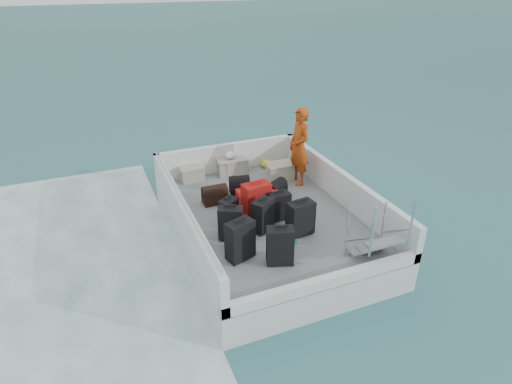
% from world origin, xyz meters
% --- Properties ---
extents(ground, '(160.00, 160.00, 0.00)m').
position_xyz_m(ground, '(0.00, 0.00, 0.00)').
color(ground, '#185054').
rests_on(ground, ground).
extents(wake_foam, '(10.00, 10.00, 0.00)m').
position_xyz_m(wake_foam, '(-4.80, 0.00, 0.00)').
color(wake_foam, white).
rests_on(wake_foam, ground).
extents(ferry_hull, '(3.60, 5.00, 0.60)m').
position_xyz_m(ferry_hull, '(0.00, 0.00, 0.30)').
color(ferry_hull, silver).
rests_on(ferry_hull, ground).
extents(deck, '(3.30, 4.70, 0.02)m').
position_xyz_m(deck, '(0.00, 0.00, 0.61)').
color(deck, slate).
rests_on(deck, ferry_hull).
extents(deck_fittings, '(3.60, 5.00, 0.90)m').
position_xyz_m(deck_fittings, '(0.35, -0.32, 0.99)').
color(deck_fittings, silver).
rests_on(deck_fittings, deck).
extents(suitcase_0, '(0.54, 0.40, 0.74)m').
position_xyz_m(suitcase_0, '(-1.02, -1.20, 0.99)').
color(suitcase_0, black).
rests_on(suitcase_0, deck).
extents(suitcase_1, '(0.51, 0.42, 0.66)m').
position_xyz_m(suitcase_1, '(-0.97, -0.56, 0.95)').
color(suitcase_1, black).
rests_on(suitcase_1, deck).
extents(suitcase_2, '(0.44, 0.39, 0.55)m').
position_xyz_m(suitcase_2, '(-0.83, -0.03, 0.89)').
color(suitcase_2, black).
rests_on(suitcase_2, deck).
extents(suitcase_3, '(0.52, 0.40, 0.69)m').
position_xyz_m(suitcase_3, '(-0.45, -1.58, 0.97)').
color(suitcase_3, black).
rests_on(suitcase_3, deck).
extents(suitcase_4, '(0.51, 0.46, 0.65)m').
position_xyz_m(suitcase_4, '(-0.30, -0.51, 0.95)').
color(suitcase_4, black).
rests_on(suitcase_4, deck).
extents(suitcase_5, '(0.57, 0.38, 0.74)m').
position_xyz_m(suitcase_5, '(-0.22, 0.01, 0.99)').
color(suitcase_5, '#99170B').
rests_on(suitcase_5, deck).
extents(suitcase_6, '(0.53, 0.35, 0.68)m').
position_xyz_m(suitcase_6, '(0.30, -0.90, 0.96)').
color(suitcase_6, black).
rests_on(suitcase_6, deck).
extents(suitcase_7, '(0.43, 0.25, 0.59)m').
position_xyz_m(suitcase_7, '(0.16, -0.26, 0.92)').
color(suitcase_7, black).
rests_on(suitcase_7, deck).
extents(suitcase_8, '(0.88, 0.62, 0.33)m').
position_xyz_m(suitcase_8, '(-0.01, 0.43, 0.79)').
color(suitcase_8, '#99170B').
rests_on(suitcase_8, deck).
extents(duffel_0, '(0.53, 0.30, 0.32)m').
position_xyz_m(duffel_0, '(-0.81, 0.91, 0.78)').
color(duffel_0, black).
rests_on(duffel_0, deck).
extents(duffel_1, '(0.49, 0.38, 0.32)m').
position_xyz_m(duffel_1, '(-0.16, 1.14, 0.78)').
color(duffel_1, black).
rests_on(duffel_1, deck).
extents(duffel_2, '(0.57, 0.52, 0.32)m').
position_xyz_m(duffel_2, '(0.50, 0.61, 0.78)').
color(duffel_2, black).
rests_on(duffel_2, deck).
extents(crate_0, '(0.55, 0.40, 0.32)m').
position_xyz_m(crate_0, '(-0.98, 2.20, 0.78)').
color(crate_0, '#AEA597').
rests_on(crate_0, deck).
extents(crate_1, '(0.59, 0.43, 0.34)m').
position_xyz_m(crate_1, '(0.11, 2.20, 0.79)').
color(crate_1, '#AEA597').
rests_on(crate_1, deck).
extents(crate_2, '(0.64, 0.47, 0.37)m').
position_xyz_m(crate_2, '(-0.01, 2.20, 0.81)').
color(crate_2, '#AEA597').
rests_on(crate_2, deck).
extents(crate_3, '(0.63, 0.45, 0.37)m').
position_xyz_m(crate_3, '(0.99, 1.47, 0.80)').
color(crate_3, '#AEA597').
rests_on(crate_3, deck).
extents(yellow_bag, '(0.28, 0.26, 0.22)m').
position_xyz_m(yellow_bag, '(0.97, 2.20, 0.73)').
color(yellow_bag, yellow).
rests_on(yellow_bag, deck).
extents(white_bag, '(0.24, 0.24, 0.18)m').
position_xyz_m(white_bag, '(-0.01, 2.20, 1.08)').
color(white_bag, white).
rests_on(white_bag, crate_2).
extents(passenger, '(0.44, 0.68, 1.81)m').
position_xyz_m(passenger, '(1.30, 1.12, 1.52)').
color(passenger, '#EC5716').
rests_on(passenger, deck).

